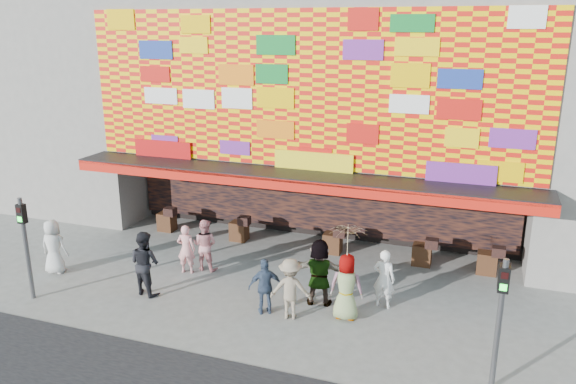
% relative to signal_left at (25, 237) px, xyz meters
% --- Properties ---
extents(ground, '(90.00, 90.00, 0.00)m').
position_rel_signal_left_xyz_m(ground, '(6.20, 1.50, -1.86)').
color(ground, slate).
rests_on(ground, ground).
extents(shop_building, '(15.20, 9.40, 10.00)m').
position_rel_signal_left_xyz_m(shop_building, '(6.20, 9.68, 3.37)').
color(shop_building, gray).
rests_on(shop_building, ground).
extents(neighbor_left, '(11.00, 8.00, 12.00)m').
position_rel_signal_left_xyz_m(neighbor_left, '(-6.80, 9.50, 4.14)').
color(neighbor_left, gray).
rests_on(neighbor_left, ground).
extents(signal_left, '(0.22, 0.20, 3.00)m').
position_rel_signal_left_xyz_m(signal_left, '(0.00, 0.00, 0.00)').
color(signal_left, '#59595B').
rests_on(signal_left, ground).
extents(signal_right, '(0.22, 0.20, 3.00)m').
position_rel_signal_left_xyz_m(signal_right, '(12.40, 0.00, 0.00)').
color(signal_right, '#59595B').
rests_on(signal_right, ground).
extents(ped_a, '(0.91, 0.65, 1.74)m').
position_rel_signal_left_xyz_m(ped_a, '(-0.60, 1.63, -0.99)').
color(ped_a, beige).
rests_on(ped_a, ground).
extents(ped_b, '(0.64, 0.48, 1.58)m').
position_rel_signal_left_xyz_m(ped_b, '(3.30, 3.02, -1.07)').
color(ped_b, pink).
rests_on(ped_b, ground).
extents(ped_c, '(1.07, 0.91, 1.90)m').
position_rel_signal_left_xyz_m(ped_c, '(2.90, 1.36, -0.91)').
color(ped_c, black).
rests_on(ped_c, ground).
extents(ped_d, '(1.20, 0.86, 1.67)m').
position_rel_signal_left_xyz_m(ped_d, '(7.31, 1.42, -1.02)').
color(ped_d, gray).
rests_on(ped_d, ground).
extents(ped_e, '(0.99, 0.78, 1.57)m').
position_rel_signal_left_xyz_m(ped_e, '(6.60, 1.42, -1.07)').
color(ped_e, '#374761').
rests_on(ped_e, ground).
extents(ped_f, '(1.84, 0.84, 1.91)m').
position_rel_signal_left_xyz_m(ped_f, '(7.81, 2.42, -0.91)').
color(ped_f, gray).
rests_on(ped_f, ground).
extents(ped_g, '(0.93, 0.64, 1.81)m').
position_rel_signal_left_xyz_m(ped_g, '(8.71, 1.88, -0.95)').
color(ped_g, gray).
rests_on(ped_g, ground).
extents(ped_h, '(0.65, 0.46, 1.68)m').
position_rel_signal_left_xyz_m(ped_h, '(9.52, 2.85, -1.02)').
color(ped_h, white).
rests_on(ped_h, ground).
extents(ped_i, '(0.82, 0.65, 1.67)m').
position_rel_signal_left_xyz_m(ped_i, '(3.73, 3.43, -1.02)').
color(ped_i, pink).
rests_on(ped_i, ground).
extents(parasol, '(1.27, 1.28, 1.87)m').
position_rel_signal_left_xyz_m(parasol, '(8.71, 1.88, 0.30)').
color(parasol, beige).
rests_on(parasol, ground).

